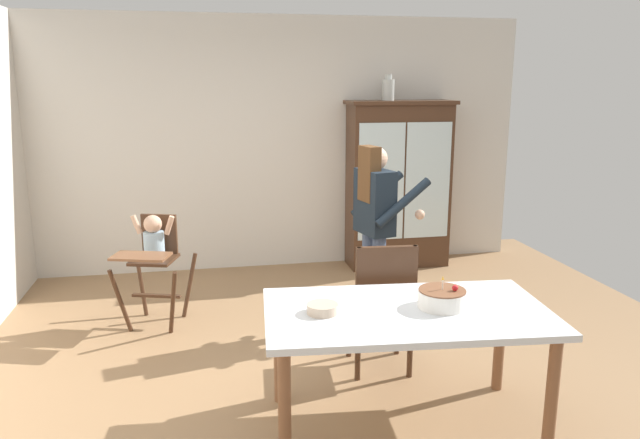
{
  "coord_description": "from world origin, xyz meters",
  "views": [
    {
      "loc": [
        -0.86,
        -3.9,
        2.04
      ],
      "look_at": [
        0.05,
        0.7,
        0.95
      ],
      "focal_mm": 33.96,
      "sensor_mm": 36.0,
      "label": 1
    }
  ],
  "objects_px": {
    "high_chair_with_toddler": "(154,250)",
    "birthday_cake": "(442,298)",
    "dining_table": "(407,324)",
    "serving_bowl": "(322,309)",
    "china_cabinet": "(398,184)",
    "adult_person": "(375,215)",
    "dining_chair_far_side": "(383,299)",
    "ceramic_vase": "(388,89)"
  },
  "relations": [
    {
      "from": "high_chair_with_toddler",
      "to": "birthday_cake",
      "type": "xyz_separation_m",
      "value": [
        1.76,
        -1.9,
        0.14
      ]
    },
    {
      "from": "dining_table",
      "to": "serving_bowl",
      "type": "relative_size",
      "value": 9.55
    },
    {
      "from": "china_cabinet",
      "to": "serving_bowl",
      "type": "distance_m",
      "value": 3.44
    },
    {
      "from": "high_chair_with_toddler",
      "to": "adult_person",
      "type": "bearing_deg",
      "value": 3.14
    },
    {
      "from": "high_chair_with_toddler",
      "to": "adult_person",
      "type": "distance_m",
      "value": 1.86
    },
    {
      "from": "china_cabinet",
      "to": "serving_bowl",
      "type": "height_order",
      "value": "china_cabinet"
    },
    {
      "from": "china_cabinet",
      "to": "adult_person",
      "type": "relative_size",
      "value": 1.19
    },
    {
      "from": "dining_table",
      "to": "dining_chair_far_side",
      "type": "xyz_separation_m",
      "value": [
        0.06,
        0.67,
        -0.09
      ]
    },
    {
      "from": "dining_table",
      "to": "china_cabinet",
      "type": "bearing_deg",
      "value": 72.6
    },
    {
      "from": "dining_table",
      "to": "dining_chair_far_side",
      "type": "height_order",
      "value": "dining_chair_far_side"
    },
    {
      "from": "adult_person",
      "to": "dining_table",
      "type": "relative_size",
      "value": 0.89
    },
    {
      "from": "china_cabinet",
      "to": "dining_table",
      "type": "relative_size",
      "value": 1.06
    },
    {
      "from": "ceramic_vase",
      "to": "birthday_cake",
      "type": "relative_size",
      "value": 0.96
    },
    {
      "from": "dining_chair_far_side",
      "to": "high_chair_with_toddler",
      "type": "bearing_deg",
      "value": -32.82
    },
    {
      "from": "serving_bowl",
      "to": "ceramic_vase",
      "type": "bearing_deg",
      "value": 66.71
    },
    {
      "from": "high_chair_with_toddler",
      "to": "china_cabinet",
      "type": "bearing_deg",
      "value": 43.04
    },
    {
      "from": "china_cabinet",
      "to": "birthday_cake",
      "type": "distance_m",
      "value": 3.24
    },
    {
      "from": "serving_bowl",
      "to": "dining_chair_far_side",
      "type": "distance_m",
      "value": 0.86
    },
    {
      "from": "high_chair_with_toddler",
      "to": "dining_chair_far_side",
      "type": "xyz_separation_m",
      "value": [
        1.61,
        -1.23,
        -0.1
      ]
    },
    {
      "from": "serving_bowl",
      "to": "birthday_cake",
      "type": "bearing_deg",
      "value": -3.57
    },
    {
      "from": "ceramic_vase",
      "to": "high_chair_with_toddler",
      "type": "distance_m",
      "value": 2.99
    },
    {
      "from": "dining_table",
      "to": "ceramic_vase",
      "type": "bearing_deg",
      "value": 74.98
    },
    {
      "from": "dining_table",
      "to": "high_chair_with_toddler",
      "type": "bearing_deg",
      "value": 129.34
    },
    {
      "from": "adult_person",
      "to": "dining_chair_far_side",
      "type": "distance_m",
      "value": 0.91
    },
    {
      "from": "adult_person",
      "to": "birthday_cake",
      "type": "height_order",
      "value": "adult_person"
    },
    {
      "from": "dining_table",
      "to": "serving_bowl",
      "type": "bearing_deg",
      "value": 175.09
    },
    {
      "from": "ceramic_vase",
      "to": "serving_bowl",
      "type": "bearing_deg",
      "value": -113.29
    },
    {
      "from": "ceramic_vase",
      "to": "dining_table",
      "type": "height_order",
      "value": "ceramic_vase"
    },
    {
      "from": "high_chair_with_toddler",
      "to": "dining_table",
      "type": "relative_size",
      "value": 0.55
    },
    {
      "from": "china_cabinet",
      "to": "high_chair_with_toddler",
      "type": "bearing_deg",
      "value": -153.83
    },
    {
      "from": "ceramic_vase",
      "to": "dining_chair_far_side",
      "type": "xyz_separation_m",
      "value": [
        -0.78,
        -2.48,
        -1.38
      ]
    },
    {
      "from": "ceramic_vase",
      "to": "adult_person",
      "type": "xyz_separation_m",
      "value": [
        -0.61,
        -1.69,
        -0.97
      ]
    },
    {
      "from": "adult_person",
      "to": "high_chair_with_toddler",
      "type": "bearing_deg",
      "value": 62.6
    },
    {
      "from": "serving_bowl",
      "to": "dining_chair_far_side",
      "type": "height_order",
      "value": "dining_chair_far_side"
    },
    {
      "from": "dining_chair_far_side",
      "to": "adult_person",
      "type": "bearing_deg",
      "value": -97.69
    },
    {
      "from": "adult_person",
      "to": "china_cabinet",
      "type": "bearing_deg",
      "value": -37.81
    },
    {
      "from": "china_cabinet",
      "to": "high_chair_with_toddler",
      "type": "height_order",
      "value": "china_cabinet"
    },
    {
      "from": "high_chair_with_toddler",
      "to": "dining_table",
      "type": "distance_m",
      "value": 2.45
    },
    {
      "from": "birthday_cake",
      "to": "serving_bowl",
      "type": "distance_m",
      "value": 0.7
    },
    {
      "from": "birthday_cake",
      "to": "dining_chair_far_side",
      "type": "bearing_deg",
      "value": 102.68
    },
    {
      "from": "china_cabinet",
      "to": "ceramic_vase",
      "type": "height_order",
      "value": "ceramic_vase"
    },
    {
      "from": "dining_chair_far_side",
      "to": "birthday_cake",
      "type": "bearing_deg",
      "value": 107.11
    }
  ]
}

